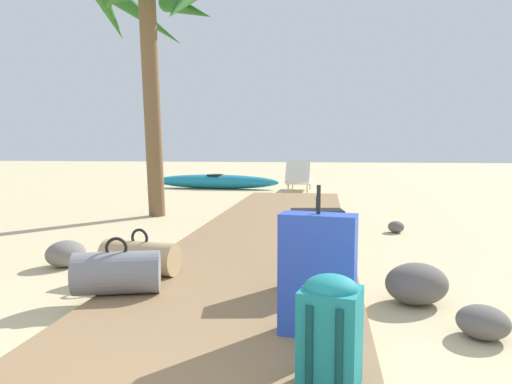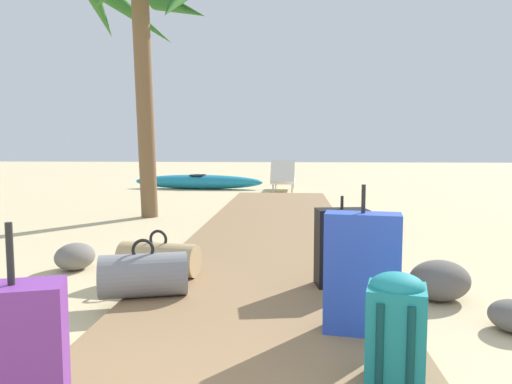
# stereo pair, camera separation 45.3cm
# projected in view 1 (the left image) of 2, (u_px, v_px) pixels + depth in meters

# --- Properties ---
(ground_plane) EXTENTS (60.00, 60.00, 0.00)m
(ground_plane) POSITION_uv_depth(u_px,v_px,m) (258.00, 258.00, 5.08)
(ground_plane) COLOR #CCB789
(boardwalk) EXTENTS (1.95, 10.53, 0.08)m
(boardwalk) POSITION_uv_depth(u_px,v_px,m) (269.00, 236.00, 6.11)
(boardwalk) COLOR olive
(boardwalk) RESTS_ON ground
(suitcase_blue) EXTENTS (0.46, 0.26, 0.88)m
(suitcase_blue) POSITION_uv_depth(u_px,v_px,m) (318.00, 275.00, 2.79)
(suitcase_blue) COLOR #2847B7
(suitcase_blue) RESTS_ON boardwalk
(duffel_bag_grey) EXTENTS (0.69, 0.48, 0.43)m
(duffel_bag_grey) POSITION_uv_depth(u_px,v_px,m) (117.00, 273.00, 3.59)
(duffel_bag_grey) COLOR slate
(duffel_bag_grey) RESTS_ON boardwalk
(duffel_bag_tan) EXTENTS (0.71, 0.39, 0.39)m
(duffel_bag_tan) POSITION_uv_depth(u_px,v_px,m) (140.00, 257.00, 4.17)
(duffel_bag_tan) COLOR tan
(duffel_bag_tan) RESTS_ON boardwalk
(suitcase_black) EXTENTS (0.42, 0.28, 0.71)m
(suitcase_black) POSITION_uv_depth(u_px,v_px,m) (317.00, 248.00, 3.76)
(suitcase_black) COLOR black
(suitcase_black) RESTS_ON boardwalk
(backpack_teal) EXTENTS (0.31, 0.30, 0.53)m
(backpack_teal) POSITION_uv_depth(u_px,v_px,m) (330.00, 329.00, 2.18)
(backpack_teal) COLOR #197A7F
(backpack_teal) RESTS_ON boardwalk
(palm_tree_far_left) EXTENTS (2.25, 2.26, 4.01)m
(palm_tree_far_left) POSITION_uv_depth(u_px,v_px,m) (149.00, 26.00, 7.79)
(palm_tree_far_left) COLOR brown
(palm_tree_far_left) RESTS_ON ground
(lounge_chair) EXTENTS (0.64, 1.52, 0.82)m
(lounge_chair) POSITION_uv_depth(u_px,v_px,m) (299.00, 179.00, 12.49)
(lounge_chair) COLOR white
(lounge_chair) RESTS_ON ground
(kayak) EXTENTS (3.61, 0.87, 0.40)m
(kayak) POSITION_uv_depth(u_px,v_px,m) (215.00, 182.00, 13.32)
(kayak) COLOR teal
(kayak) RESTS_ON ground
(rock_right_mid) EXTENTS (0.41, 0.42, 0.20)m
(rock_right_mid) POSITION_uv_depth(u_px,v_px,m) (483.00, 322.00, 2.97)
(rock_right_mid) COLOR #5B5651
(rock_right_mid) RESTS_ON ground
(rock_right_far) EXTENTS (0.62, 0.59, 0.31)m
(rock_right_far) POSITION_uv_depth(u_px,v_px,m) (417.00, 284.00, 3.61)
(rock_right_far) COLOR #5B5651
(rock_right_far) RESTS_ON ground
(rock_left_mid) EXTENTS (0.47, 0.50, 0.26)m
(rock_left_mid) POSITION_uv_depth(u_px,v_px,m) (66.00, 254.00, 4.73)
(rock_left_mid) COLOR slate
(rock_left_mid) RESTS_ON ground
(rock_right_near) EXTENTS (0.23, 0.25, 0.16)m
(rock_right_near) POSITION_uv_depth(u_px,v_px,m) (396.00, 227.00, 6.59)
(rock_right_near) COLOR #5B5651
(rock_right_near) RESTS_ON ground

